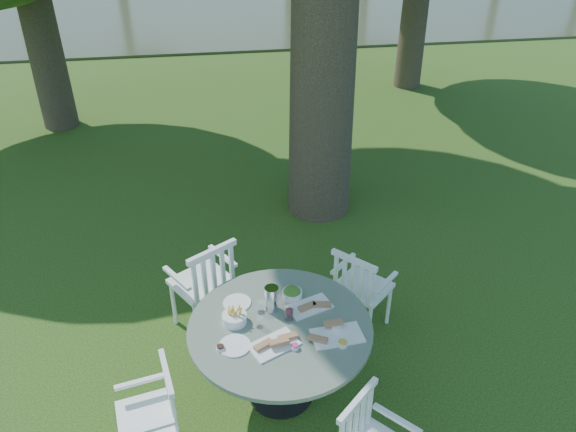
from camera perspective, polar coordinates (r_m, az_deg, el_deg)
The scene contains 6 objects.
ground at distance 6.03m, azimuth 0.30°, elevation -7.86°, with size 140.00×140.00×0.00m, color #18360B.
table at distance 4.62m, azimuth -0.79°, elevation -12.34°, with size 1.47×1.47×0.78m.
chair_ne at distance 5.30m, azimuth 7.13°, elevation -7.07°, with size 0.64×0.64×0.92m.
chair_nw at distance 5.30m, azimuth -8.19°, elevation -6.53°, with size 0.69×0.68×1.01m.
chair_sw at distance 4.42m, azimuth -13.13°, elevation -18.60°, with size 0.49×0.52×0.87m.
tableware at distance 4.55m, azimuth -1.38°, elevation -9.97°, with size 1.14×0.82×0.23m.
Camera 1 is at (-0.74, -4.55, 3.88)m, focal length 35.00 mm.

